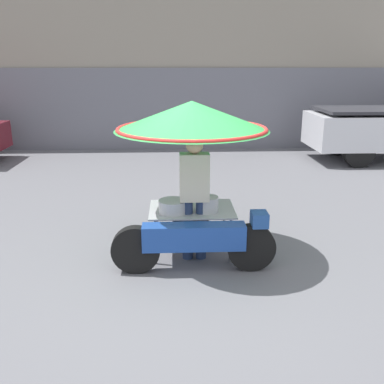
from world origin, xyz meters
name	(u,v)px	position (x,y,z in m)	size (l,w,h in m)	color
ground_plane	(183,273)	(0.00, 0.00, 0.00)	(36.00, 36.00, 0.00)	slate
shopfront_building	(175,76)	(0.00, 9.14, 2.12)	(28.00, 2.06, 4.27)	gray
vendor_motorcycle_cart	(192,136)	(0.15, 0.56, 1.65)	(2.07, 2.00, 2.08)	black
vendor_person	(194,192)	(0.17, 0.43, 0.94)	(0.38, 0.22, 1.67)	navy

